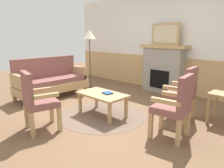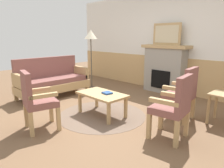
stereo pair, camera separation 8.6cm
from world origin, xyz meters
The scene contains 13 objects.
ground_plane centered at (0.00, 0.00, 0.00)m, with size 14.00×14.00×0.00m, color brown.
wall_back centered at (0.00, 2.60, 1.31)m, with size 7.20×0.14×2.70m.
fireplace centered at (0.00, 2.35, 0.65)m, with size 1.30×0.44×1.28m.
framed_picture centered at (0.00, 2.35, 1.56)m, with size 0.80×0.04×0.56m.
couch centered at (-1.79, -0.03, 0.40)m, with size 0.70×1.80×0.98m.
coffee_table centered at (0.09, -0.01, 0.39)m, with size 0.96×0.56×0.44m.
round_rug centered at (0.09, -0.01, 0.00)m, with size 1.70×1.70×0.01m, color brown.
book_on_table centered at (0.18, 0.05, 0.46)m, with size 0.17×0.16×0.03m, color navy.
armchair_near_fireplace centered at (1.29, 0.87, 0.54)m, with size 0.53×0.53×0.98m.
armchair_by_window_left centered at (1.54, 0.10, 0.54)m, with size 0.54×0.54×0.98m.
armchair_front_left centered at (-0.17, -1.19, 0.54)m, with size 0.57×0.57×0.98m.
side_table centered at (1.88, 1.22, 0.43)m, with size 0.44×0.44×0.55m.
floor_lamp_by_couch centered at (-1.70, 1.19, 1.45)m, with size 0.36×0.36×1.68m.
Camera 2 is at (2.94, -2.54, 1.51)m, focal length 33.05 mm.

